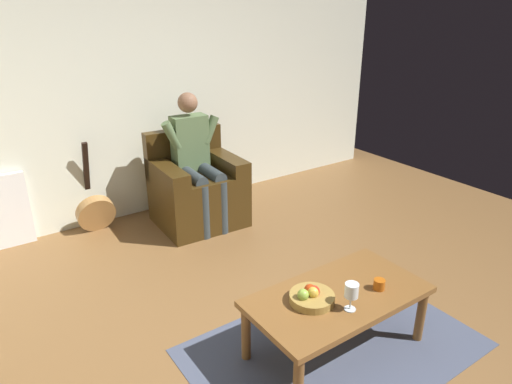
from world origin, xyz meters
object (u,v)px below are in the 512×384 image
at_px(person_seated, 196,158).
at_px(fruit_bowl, 311,296).
at_px(wine_glass_near, 351,292).
at_px(candle_jar, 379,284).
at_px(coffee_table, 338,301).
at_px(guitar, 95,209).
at_px(armchair, 197,190).

xyz_separation_m(person_seated, fruit_bowl, (0.35, 2.13, -0.24)).
bearing_deg(wine_glass_near, candle_jar, -171.26).
distance_m(coffee_table, wine_glass_near, 0.24).
bearing_deg(guitar, candle_jar, 110.46).
bearing_deg(armchair, wine_glass_near, 86.83).
bearing_deg(candle_jar, guitar, -69.54).
xyz_separation_m(wine_glass_near, candle_jar, (-0.30, -0.05, -0.09)).
distance_m(fruit_bowl, candle_jar, 0.46).
relative_size(armchair, guitar, 0.90).
relative_size(coffee_table, fruit_bowl, 4.16).
bearing_deg(candle_jar, coffee_table, -23.44).
height_order(armchair, coffee_table, armchair).
bearing_deg(armchair, coffee_table, 87.89).
height_order(guitar, candle_jar, guitar).
xyz_separation_m(guitar, fruit_bowl, (-0.57, 2.56, 0.24)).
bearing_deg(person_seated, coffee_table, 87.86).
distance_m(coffee_table, fruit_bowl, 0.22).
distance_m(person_seated, candle_jar, 2.28).
bearing_deg(person_seated, fruit_bowl, 82.68).
height_order(person_seated, coffee_table, person_seated).
bearing_deg(armchair, guitar, -21.43).
xyz_separation_m(armchair, person_seated, (0.00, 0.03, 0.36)).
bearing_deg(fruit_bowl, armchair, -99.29).
bearing_deg(wine_glass_near, fruit_bowl, -53.93).
xyz_separation_m(armchair, wine_glass_near, (0.22, 2.35, 0.20)).
bearing_deg(candle_jar, person_seated, -87.78).
distance_m(wine_glass_near, fruit_bowl, 0.25).
bearing_deg(person_seated, guitar, -23.12).
bearing_deg(candle_jar, wine_glass_near, 8.74).
xyz_separation_m(wine_glass_near, fruit_bowl, (0.14, -0.19, -0.09)).
relative_size(coffee_table, candle_jar, 15.73).
height_order(armchair, person_seated, person_seated).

